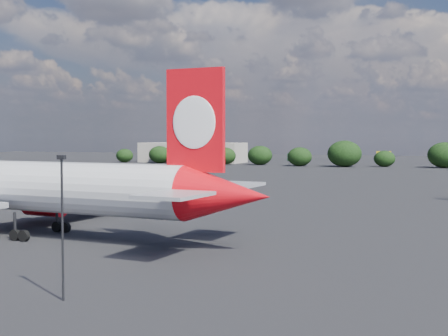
% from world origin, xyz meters
% --- Properties ---
extents(ground, '(500.00, 500.00, 0.00)m').
position_xyz_m(ground, '(0.00, 60.00, 0.00)').
color(ground, black).
rests_on(ground, ground).
extents(qantas_airliner, '(53.03, 50.46, 17.30)m').
position_xyz_m(qantas_airliner, '(-7.13, 14.77, 5.27)').
color(qantas_airliner, silver).
rests_on(qantas_airliner, ground).
extents(apron_lamp_post, '(0.55, 0.30, 9.69)m').
position_xyz_m(apron_lamp_post, '(11.59, -6.72, 5.48)').
color(apron_lamp_post, black).
rests_on(apron_lamp_post, ground).
extents(terminal_building, '(42.00, 16.00, 8.00)m').
position_xyz_m(terminal_building, '(-65.00, 192.00, 4.00)').
color(terminal_building, gray).
rests_on(terminal_building, ground).
extents(highway_sign, '(6.00, 0.30, 4.50)m').
position_xyz_m(highway_sign, '(-18.00, 176.00, 3.13)').
color(highway_sign, '#166F23').
rests_on(highway_sign, ground).
extents(billboard_yellow, '(5.00, 0.30, 5.50)m').
position_xyz_m(billboard_yellow, '(12.00, 182.00, 3.87)').
color(billboard_yellow, yellow).
rests_on(billboard_yellow, ground).
extents(horizon_treeline, '(204.25, 15.87, 9.21)m').
position_xyz_m(horizon_treeline, '(9.56, 180.07, 3.77)').
color(horizon_treeline, black).
rests_on(horizon_treeline, ground).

